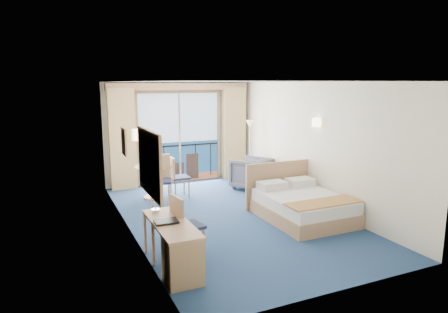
% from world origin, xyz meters
% --- Properties ---
extents(floor, '(6.50, 6.50, 0.00)m').
position_xyz_m(floor, '(0.00, 0.00, 0.00)').
color(floor, navy).
rests_on(floor, ground).
extents(room_walls, '(4.04, 6.54, 2.72)m').
position_xyz_m(room_walls, '(0.00, 0.00, 1.78)').
color(room_walls, silver).
rests_on(room_walls, ground).
extents(balcony_door, '(2.36, 0.03, 2.52)m').
position_xyz_m(balcony_door, '(-0.01, 3.22, 1.14)').
color(balcony_door, navy).
rests_on(balcony_door, room_walls).
extents(curtain_left, '(0.65, 0.22, 2.55)m').
position_xyz_m(curtain_left, '(-1.55, 3.07, 1.28)').
color(curtain_left, tan).
rests_on(curtain_left, room_walls).
extents(curtain_right, '(0.65, 0.22, 2.55)m').
position_xyz_m(curtain_right, '(1.55, 3.07, 1.28)').
color(curtain_right, tan).
rests_on(curtain_right, room_walls).
extents(pelmet, '(3.80, 0.25, 0.18)m').
position_xyz_m(pelmet, '(0.00, 3.10, 2.58)').
color(pelmet, '#9F8056').
rests_on(pelmet, room_walls).
extents(mirror, '(0.05, 1.25, 0.95)m').
position_xyz_m(mirror, '(-1.97, -1.50, 1.55)').
color(mirror, '#9F8056').
rests_on(mirror, room_walls).
extents(wall_print, '(0.04, 0.42, 0.52)m').
position_xyz_m(wall_print, '(-1.97, 0.45, 1.60)').
color(wall_print, '#9F8056').
rests_on(wall_print, room_walls).
extents(sconce_left, '(0.18, 0.18, 0.18)m').
position_xyz_m(sconce_left, '(-1.94, -0.60, 1.85)').
color(sconce_left, '#FFEAB2').
rests_on(sconce_left, room_walls).
extents(sconce_right, '(0.18, 0.18, 0.18)m').
position_xyz_m(sconce_right, '(1.94, -0.15, 1.85)').
color(sconce_right, '#FFEAB2').
rests_on(sconce_right, room_walls).
extents(bed, '(1.59, 1.89, 1.00)m').
position_xyz_m(bed, '(1.25, -0.69, 0.28)').
color(bed, '#9F8056').
rests_on(bed, ground).
extents(nightstand, '(0.41, 0.39, 0.53)m').
position_xyz_m(nightstand, '(1.78, 0.62, 0.27)').
color(nightstand, '#A18255').
rests_on(nightstand, ground).
extents(phone, '(0.20, 0.16, 0.09)m').
position_xyz_m(phone, '(1.74, 0.63, 0.58)').
color(phone, silver).
rests_on(phone, nightstand).
extents(armchair, '(1.18, 1.19, 0.80)m').
position_xyz_m(armchair, '(1.42, 1.76, 0.40)').
color(armchair, '#474A56').
rests_on(armchair, ground).
extents(floor_lamp, '(0.23, 0.23, 1.70)m').
position_xyz_m(floor_lamp, '(1.67, 2.33, 1.29)').
color(floor_lamp, silver).
rests_on(floor_lamp, ground).
extents(desk, '(0.51, 1.48, 0.69)m').
position_xyz_m(desk, '(-1.74, -2.10, 0.38)').
color(desk, '#9F8056').
rests_on(desk, ground).
extents(desk_chair, '(0.49, 0.48, 0.98)m').
position_xyz_m(desk_chair, '(-1.44, -1.38, 0.55)').
color(desk_chair, '#1C2442').
rests_on(desk_chair, ground).
extents(folder, '(0.35, 0.27, 0.03)m').
position_xyz_m(folder, '(-1.80, -1.68, 0.71)').
color(folder, black).
rests_on(folder, desk).
extents(desk_lamp, '(0.13, 0.13, 0.50)m').
position_xyz_m(desk_lamp, '(-1.82, -1.14, 1.07)').
color(desk_lamp, silver).
rests_on(desk_lamp, desk).
extents(round_table, '(0.85, 0.85, 0.77)m').
position_xyz_m(round_table, '(-1.07, 1.97, 0.58)').
color(round_table, '#9F8056').
rests_on(round_table, ground).
extents(table_chair_a, '(0.44, 0.43, 0.98)m').
position_xyz_m(table_chair_a, '(-0.56, 1.80, 0.55)').
color(table_chair_a, '#1C2442').
rests_on(table_chair_a, ground).
extents(table_chair_b, '(0.58, 0.59, 1.09)m').
position_xyz_m(table_chair_b, '(-1.02, 1.53, 0.62)').
color(table_chair_b, '#1C2442').
rests_on(table_chair_b, ground).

